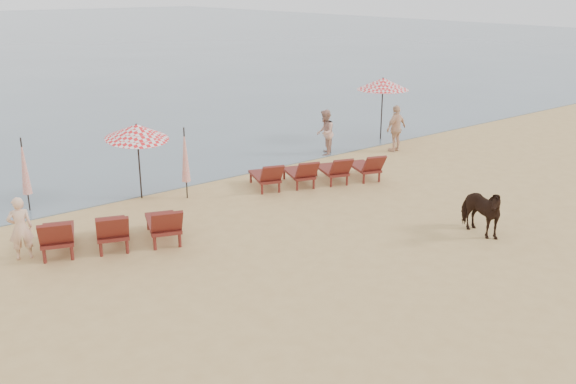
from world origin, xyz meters
The scene contains 11 objects.
ground centered at (0.00, 0.00, 0.00)m, with size 120.00×120.00×0.00m, color tan.
lounger_cluster_left centered at (-3.95, 6.84, 0.49)m, with size 3.70×2.91×0.71m.
lounger_cluster_right centered at (3.31, 7.67, 0.45)m, with size 4.41×2.98×0.64m.
umbrella_open_left_b centered at (-1.71, 9.90, 2.03)m, with size 1.84×1.87×2.34m.
umbrella_open_right centered at (9.33, 10.72, 2.28)m, with size 2.08×2.08×2.53m.
umbrella_closed_left centered at (-4.72, 10.77, 1.31)m, with size 0.26×0.26×2.13m.
umbrella_closed_right centered at (-0.65, 9.05, 1.32)m, with size 0.26×0.26×2.15m.
cow centered at (3.73, 1.91, 0.65)m, with size 0.70×1.53×1.30m, color black.
beachgoer_left centered at (-5.85, 7.54, 0.75)m, with size 0.55×0.36×1.51m, color #E0AF8C.
beachgoer_right_a centered at (5.92, 10.30, 0.85)m, with size 0.82×0.64×1.70m, color tan.
beachgoer_right_b centered at (8.40, 9.06, 0.88)m, with size 1.03×0.43×1.76m, color #E0AF8C.
Camera 1 is at (-9.51, -7.08, 6.14)m, focal length 40.00 mm.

